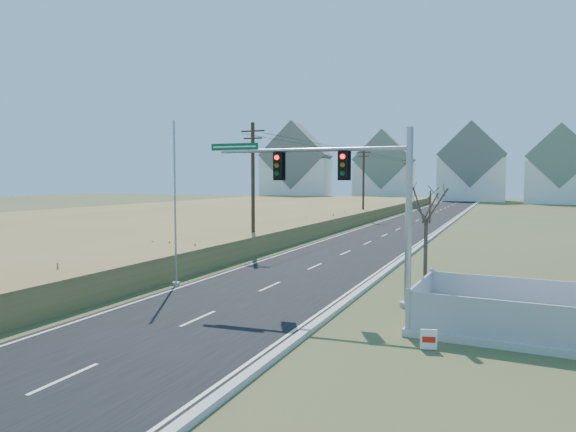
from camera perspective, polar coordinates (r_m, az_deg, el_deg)
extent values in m
plane|color=#404E25|center=(20.55, -6.84, -10.06)|extent=(260.00, 260.00, 0.00)
cube|color=black|center=(68.16, 14.71, -0.27)|extent=(8.00, 180.00, 0.06)
cube|color=#B2AFA8|center=(67.67, 18.19, -0.32)|extent=(0.30, 180.00, 0.18)
cube|color=#9D8247|center=(66.73, -7.49, 0.27)|extent=(38.00, 110.00, 1.30)
cylinder|color=#422D1E|center=(36.23, -3.92, 3.25)|extent=(0.26, 0.26, 9.00)
cube|color=#422D1E|center=(36.38, -3.95, 9.40)|extent=(1.80, 0.10, 0.10)
cube|color=#422D1E|center=(36.34, -3.94, 8.61)|extent=(1.40, 0.10, 0.10)
cylinder|color=#422D1E|center=(64.39, 8.37, 3.56)|extent=(0.26, 0.26, 9.00)
cube|color=#422D1E|center=(64.48, 8.41, 7.02)|extent=(1.80, 0.10, 0.10)
cube|color=#422D1E|center=(64.46, 8.41, 6.58)|extent=(1.40, 0.10, 0.10)
cylinder|color=#422D1E|center=(93.71, 13.10, 3.63)|extent=(0.26, 0.26, 9.00)
cube|color=#422D1E|center=(93.77, 13.14, 6.02)|extent=(1.80, 0.10, 0.10)
cube|color=#422D1E|center=(93.75, 13.13, 5.71)|extent=(1.40, 0.10, 0.10)
cube|color=white|center=(126.69, 0.95, 4.04)|extent=(17.38, 13.12, 10.00)
cube|color=slate|center=(126.83, 0.96, 6.71)|extent=(17.69, 13.38, 16.29)
cube|color=white|center=(128.33, 10.64, 3.75)|extent=(14.66, 10.95, 9.00)
cube|color=slate|center=(128.43, 10.67, 6.16)|extent=(14.93, 11.17, 14.26)
cube|color=white|center=(129.49, 19.72, 3.81)|extent=(15.00, 10.00, 10.00)
cube|color=slate|center=(129.62, 19.78, 6.41)|extent=(15.27, 10.20, 15.27)
cube|color=white|center=(121.65, 27.98, 3.34)|extent=(13.87, 10.31, 9.00)
cube|color=slate|center=(121.75, 28.07, 5.88)|extent=(14.12, 10.51, 13.24)
cylinder|color=#9EA0A5|center=(21.00, 13.11, -9.55)|extent=(0.60, 0.60, 0.20)
cylinder|color=#9EA0A5|center=(20.48, 13.26, -0.22)|extent=(0.26, 0.26, 7.03)
cylinder|color=#9EA0A5|center=(21.25, 2.46, 7.35)|extent=(8.02, 0.72, 0.16)
cube|color=black|center=(20.86, 6.17, 5.67)|extent=(0.36, 0.30, 1.05)
cube|color=black|center=(21.67, -1.12, 5.63)|extent=(0.36, 0.30, 1.05)
cube|color=#05572D|center=(22.49, -5.97, 7.66)|extent=(2.21, 0.19, 0.30)
cube|color=#B7B5AD|center=(18.84, 23.70, -11.30)|extent=(6.54, 4.63, 0.24)
cube|color=#ABABB0|center=(16.71, 23.48, -10.68)|extent=(6.03, 0.37, 1.21)
cube|color=#ABABB0|center=(20.63, 23.99, -7.92)|extent=(6.03, 0.37, 1.21)
cube|color=#ABABB0|center=(19.01, 14.53, -8.71)|extent=(0.27, 4.02, 1.21)
cube|color=white|center=(16.03, 15.36, -13.08)|extent=(0.48, 0.17, 0.60)
cube|color=red|center=(16.01, 15.38, -13.11)|extent=(0.38, 0.12, 0.17)
cylinder|color=#B7B5AD|center=(25.10, -12.32, -7.35)|extent=(0.35, 0.35, 0.16)
cylinder|color=#9EA0A5|center=(24.64, -12.45, 1.34)|extent=(0.10, 0.10, 7.75)
cylinder|color=#4C3F33|center=(21.75, 15.02, -4.85)|extent=(0.15, 0.15, 3.38)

